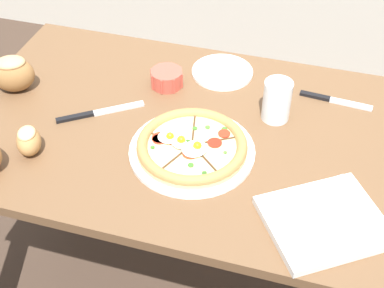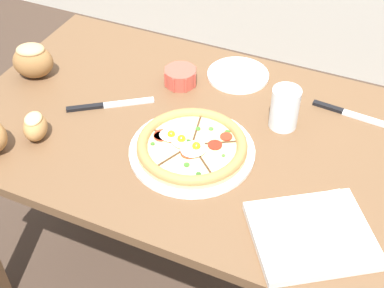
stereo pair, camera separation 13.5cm
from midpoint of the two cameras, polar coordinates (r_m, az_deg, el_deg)
name	(u,v)px [view 1 (the left image)]	position (r m, az deg, el deg)	size (l,w,h in m)	color
ground_plane	(208,284)	(1.98, -0.33, -14.82)	(12.00, 12.00, 0.00)	#3D2D23
dining_table	(212,159)	(1.49, -0.43, -1.73)	(1.40, 0.79, 0.73)	brown
pizza	(192,147)	(1.35, -2.87, -0.44)	(0.32, 0.32, 0.05)	white
ramekin_bowl	(167,78)	(1.58, -5.18, 6.96)	(0.10, 0.10, 0.05)	#C64C3D
napkin_folded	(325,219)	(1.22, 10.92, -8.08)	(0.33, 0.32, 0.04)	silver
bread_piece_near	(29,141)	(1.43, -19.66, 0.23)	(0.09, 0.10, 0.07)	#B27F47
bread_piece_mid	(13,73)	(1.65, -20.81, 6.97)	(0.15, 0.13, 0.11)	olive
knife_main	(99,112)	(1.52, -12.38, 3.22)	(0.21, 0.16, 0.01)	silver
knife_spare	(335,100)	(1.56, 12.62, 4.46)	(0.21, 0.03, 0.01)	silver
water_glass	(277,103)	(1.45, 6.40, 4.30)	(0.08, 0.08, 0.12)	white
side_saucer	(222,72)	(1.64, 0.89, 7.60)	(0.19, 0.19, 0.01)	white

